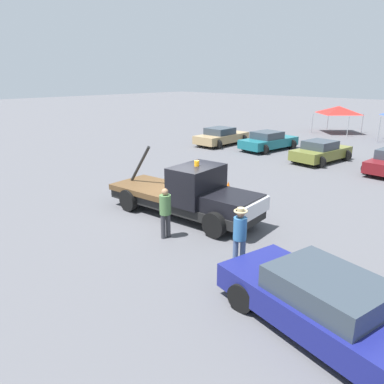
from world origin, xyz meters
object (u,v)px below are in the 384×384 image
Objects in this scene: tow_truck at (190,195)px; parked_car_tan at (221,136)px; traffic_cone at (228,188)px; foreground_car at (335,310)px; person_at_hood at (165,210)px; person_near_truck at (240,232)px; parked_car_olive at (321,152)px; canopy_tent_red at (339,110)px; parked_car_teal at (268,141)px.

parked_car_tan is at bearing 119.69° from tow_truck.
foreground_car is at bearing -39.49° from traffic_cone.
person_near_truck is at bearing -172.18° from person_at_hood.
person_at_hood reaches higher than parked_car_olive.
parked_car_tan is at bearing -107.48° from canopy_tent_red.
canopy_tent_red is (0.10, 11.53, 1.46)m from parked_car_teal.
tow_truck is 15.67m from parked_car_tan.
person_near_truck is (3.60, -1.77, 0.13)m from tow_truck.
parked_car_olive is at bearing -78.61° from person_at_hood.
tow_truck reaches higher than foreground_car.
canopy_tent_red is 6.18× the size of traffic_cone.
traffic_cone is (-7.71, 6.35, -0.40)m from foreground_car.
parked_car_tan is 8.26m from parked_car_olive.
parked_car_teal reaches higher than traffic_cone.
person_at_hood is 5.57m from traffic_cone.
person_at_hood is 0.37× the size of parked_car_tan.
tow_truck reaches higher than parked_car_olive.
foreground_car is 1.27× the size of parked_car_olive.
tow_truck reaches higher than traffic_cone.
foreground_car is 3.23× the size of person_near_truck.
traffic_cone is at bearing 152.57° from foreground_car.
canopy_tent_red reaches higher than parked_car_tan.
foreground_car is 22.32m from parked_car_tan.
parked_car_olive is (8.25, -0.38, -0.00)m from parked_car_tan.
tow_truck is 14.55m from parked_car_teal.
person_near_truck is at bearing -31.46° from tow_truck.
canopy_tent_red is (-4.39, 12.65, 1.46)m from parked_car_olive.
traffic_cone is (-1.54, 5.30, -0.73)m from person_at_hood.
traffic_cone is at bearing -78.96° from canopy_tent_red.
canopy_tent_red is (3.86, 12.27, 1.46)m from parked_car_tan.
tow_truck is 1.99m from person_at_hood.
canopy_tent_red reaches higher than traffic_cone.
person_near_truck is at bearing 172.51° from foreground_car.
parked_car_teal is 4.63m from parked_car_olive.
parked_car_teal is at bearing 161.30° from person_near_truck.
foreground_car is 3.45m from person_near_truck.
foreground_car is 3.31× the size of person_at_hood.
tow_truck is 11.69× the size of traffic_cone.
tow_truck reaches higher than parked_car_tan.
traffic_cone is (-0.88, 3.43, -0.64)m from tow_truck.
parked_car_olive is (-0.72, 12.47, -0.25)m from tow_truck.
parked_car_teal is 8.62× the size of traffic_cone.
parked_car_tan is at bearing 147.13° from foreground_car.
tow_truck is at bearing -169.70° from parked_car_olive.
person_at_hood is at bearing -167.49° from parked_car_olive.
canopy_tent_red reaches higher than parked_car_olive.
traffic_cone is (4.33, -10.15, -0.39)m from parked_car_teal.
person_near_truck is 1.02× the size of person_at_hood.
person_near_truck is 3.17× the size of traffic_cone.
person_at_hood is at bearing -136.60° from person_near_truck.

